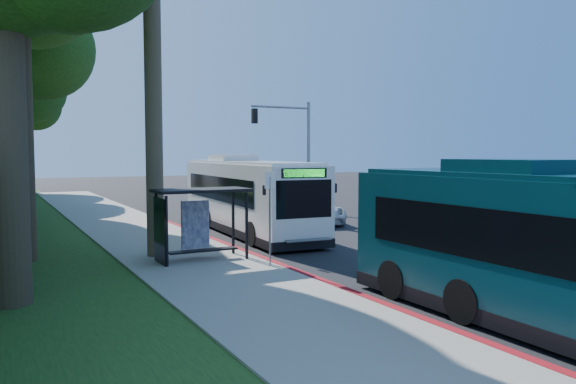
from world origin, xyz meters
TOP-DOWN VIEW (x-y plane):
  - ground at (0.00, 0.00)m, footprint 140.00×140.00m
  - sidewalk at (-7.30, 0.00)m, footprint 4.50×70.00m
  - red_curb at (-5.00, -4.00)m, footprint 0.25×30.00m
  - grass_verge at (-13.00, 5.00)m, footprint 8.00×70.00m
  - bus_shelter at (-7.26, -2.86)m, footprint 3.20×1.51m
  - stop_sign_pole at (-5.40, -5.00)m, footprint 0.35×0.06m
  - traffic_signal_pole at (3.78, 10.00)m, footprint 4.10×0.30m
  - tree_2 at (-11.89, 15.98)m, footprint 8.82×8.40m
  - tree_4 at (-11.40, 31.98)m, footprint 8.40×8.00m
  - tree_5 at (-10.41, 39.99)m, footprint 7.35×7.00m
  - white_bus at (-2.59, 3.20)m, footprint 3.43×12.48m
  - pickup at (2.08, 4.59)m, footprint 3.67×5.51m

SIDE VIEW (x-z plane):
  - ground at x=0.00m, z-range 0.00..0.00m
  - grass_verge at x=-13.00m, z-range 0.00..0.06m
  - sidewalk at x=-7.30m, z-range 0.00..0.12m
  - red_curb at x=-5.00m, z-range 0.00..0.13m
  - pickup at x=2.08m, z-range 0.00..1.40m
  - white_bus at x=-2.59m, z-range -0.04..3.63m
  - bus_shelter at x=-7.26m, z-range 0.53..3.08m
  - stop_sign_pole at x=-5.40m, z-range 0.50..3.67m
  - traffic_signal_pole at x=3.78m, z-range 0.92..7.92m
  - tree_5 at x=-10.41m, z-range 2.53..15.39m
  - tree_4 at x=-11.40m, z-range 2.66..16.80m
  - tree_2 at x=-11.89m, z-range 2.92..18.04m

